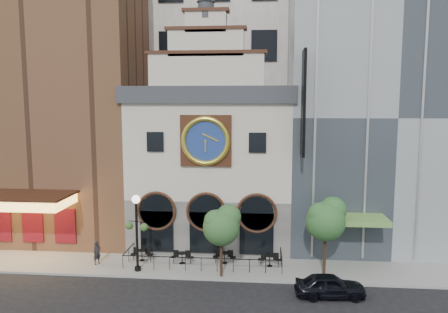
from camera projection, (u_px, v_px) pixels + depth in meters
name	position (u px, v px, depth m)	size (l,w,h in m)	color
ground	(199.00, 281.00, 27.63)	(120.00, 120.00, 0.00)	black
sidewalk	(204.00, 265.00, 30.09)	(44.00, 5.00, 0.15)	gray
clock_building	(212.00, 160.00, 34.53)	(12.60, 8.78, 18.65)	#605E5B
theater_building	(63.00, 86.00, 37.04)	(14.00, 15.60, 25.00)	brown
retail_building	(375.00, 116.00, 35.11)	(14.00, 14.40, 20.00)	gray
office_tower	(225.00, 16.00, 44.90)	(20.00, 16.00, 40.00)	silver
cafe_railing	(204.00, 258.00, 30.03)	(10.60, 2.60, 0.90)	black
bistro_0	(142.00, 254.00, 30.66)	(1.58, 0.68, 0.90)	black
bistro_1	(182.00, 257.00, 30.10)	(1.58, 0.68, 0.90)	black
bistro_2	(224.00, 257.00, 30.15)	(1.58, 0.68, 0.90)	black
bistro_3	(270.00, 260.00, 29.61)	(1.58, 0.68, 0.90)	black
car_right	(330.00, 286.00, 25.24)	(1.62, 4.01, 1.37)	black
pedestrian	(97.00, 253.00, 29.95)	(0.59, 0.39, 1.62)	black
lamppost	(137.00, 224.00, 28.48)	(1.60, 0.80, 5.10)	black
tree_left	(222.00, 224.00, 27.55)	(2.42, 2.33, 4.65)	#382619
tree_right	(326.00, 218.00, 27.89)	(2.63, 2.53, 5.06)	#382619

